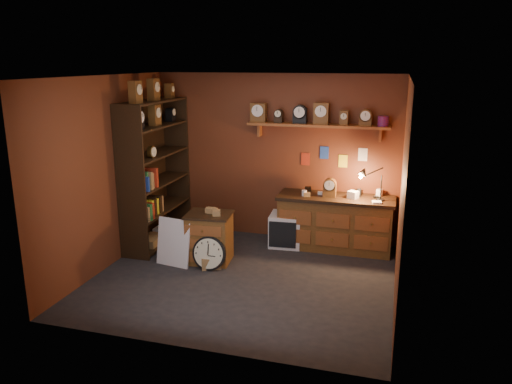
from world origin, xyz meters
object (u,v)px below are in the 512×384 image
at_px(shelving_unit, 154,167).
at_px(workbench, 335,220).
at_px(big_round_clock, 209,253).
at_px(low_cabinet, 209,235).

bearing_deg(shelving_unit, workbench, 9.87).
xyz_separation_m(workbench, big_round_clock, (-1.61, -1.32, -0.23)).
xyz_separation_m(workbench, low_cabinet, (-1.71, -1.04, -0.07)).
height_order(low_cabinet, big_round_clock, low_cabinet).
xyz_separation_m(shelving_unit, low_cabinet, (1.14, -0.55, -0.85)).
bearing_deg(workbench, big_round_clock, -140.53).
bearing_deg(big_round_clock, shelving_unit, 146.17).
height_order(shelving_unit, low_cabinet, shelving_unit).
bearing_deg(big_round_clock, low_cabinet, 109.82).
xyz_separation_m(low_cabinet, big_round_clock, (0.10, -0.28, -0.16)).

